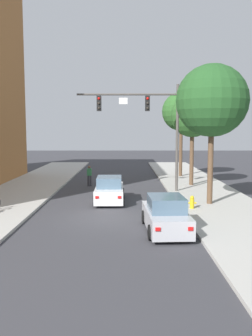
{
  "coord_description": "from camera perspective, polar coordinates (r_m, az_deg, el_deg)",
  "views": [
    {
      "loc": [
        0.98,
        -18.02,
        4.5
      ],
      "look_at": [
        0.93,
        5.35,
        2.0
      ],
      "focal_mm": 38.35,
      "sensor_mm": 36.0,
      "label": 1
    }
  ],
  "objects": [
    {
      "name": "ground_plane",
      "position": [
        18.6,
        -2.93,
        -7.9
      ],
      "size": [
        120.0,
        120.0,
        0.0
      ],
      "primitive_type": "plane",
      "color": "#38383D"
    },
    {
      "name": "sidewalk_right",
      "position": [
        19.36,
        16.83,
        -7.37
      ],
      "size": [
        5.0,
        60.0,
        0.15
      ],
      "primitive_type": "cube",
      "color": "#B2AFA8",
      "rests_on": "ground"
    },
    {
      "name": "traffic_signal_mast",
      "position": [
        25.43,
        3.72,
        8.05
      ],
      "size": [
        7.15,
        0.38,
        7.5
      ],
      "color": "#514C47",
      "rests_on": "sidewalk_right"
    },
    {
      "name": "car_lead_white",
      "position": [
        22.48,
        -2.51,
        -3.57
      ],
      "size": [
        1.88,
        4.26,
        1.6
      ],
      "color": "silver",
      "rests_on": "ground"
    },
    {
      "name": "car_following_silver",
      "position": [
        16.13,
        6.46,
        -7.47
      ],
      "size": [
        2.0,
        4.32,
        1.6
      ],
      "color": "#B7B7BC",
      "rests_on": "ground"
    },
    {
      "name": "pedestrian_crossing_road",
      "position": [
        28.87,
        -5.71,
        -1.07
      ],
      "size": [
        0.36,
        0.22,
        1.64
      ],
      "color": "#333338",
      "rests_on": "ground"
    },
    {
      "name": "fire_hydrant",
      "position": [
        20.29,
        10.59,
        -5.35
      ],
      "size": [
        0.48,
        0.24,
        0.72
      ],
      "color": "gold",
      "rests_on": "sidewalk_right"
    },
    {
      "name": "street_tree_nearest",
      "position": [
        21.54,
        13.65,
        10.31
      ],
      "size": [
        4.18,
        4.18,
        8.11
      ],
      "color": "brown",
      "rests_on": "sidewalk_right"
    },
    {
      "name": "street_tree_second",
      "position": [
        28.64,
        10.66,
        8.12
      ],
      "size": [
        3.36,
        3.36,
        7.13
      ],
      "color": "brown",
      "rests_on": "sidewalk_right"
    },
    {
      "name": "street_tree_third",
      "position": [
        34.07,
        8.93,
        8.81
      ],
      "size": [
        3.6,
        3.6,
        7.84
      ],
      "color": "brown",
      "rests_on": "sidewalk_right"
    }
  ]
}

